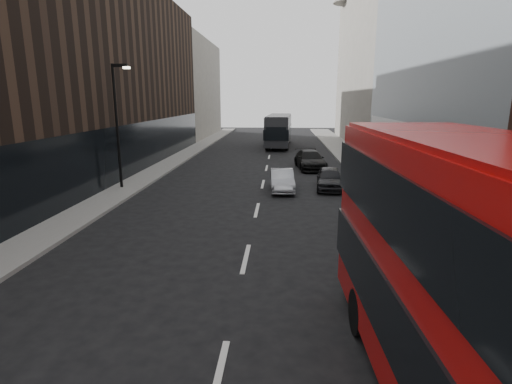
% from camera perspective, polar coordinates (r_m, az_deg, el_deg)
% --- Properties ---
extents(sidewalk_right, '(3.00, 80.00, 0.15)m').
position_cam_1_polar(sidewalk_right, '(30.67, 15.61, 2.99)').
color(sidewalk_right, slate).
rests_on(sidewalk_right, ground).
extents(sidewalk_left, '(2.00, 80.00, 0.15)m').
position_cam_1_polar(sidewalk_left, '(31.38, -13.34, 3.34)').
color(sidewalk_left, slate).
rests_on(sidewalk_left, ground).
extents(building_modern_block, '(5.03, 22.00, 20.00)m').
position_cam_1_polar(building_modern_block, '(27.94, 27.33, 21.38)').
color(building_modern_block, '#A1A7AB').
rests_on(building_modern_block, ground).
extents(building_victorian, '(6.50, 24.00, 21.00)m').
position_cam_1_polar(building_victorian, '(49.81, 16.34, 17.78)').
color(building_victorian, slate).
rests_on(building_victorian, ground).
extents(building_left_mid, '(5.00, 24.00, 14.00)m').
position_cam_1_polar(building_left_mid, '(36.84, -17.01, 15.37)').
color(building_left_mid, black).
rests_on(building_left_mid, ground).
extents(building_left_far, '(5.00, 20.00, 13.00)m').
position_cam_1_polar(building_left_far, '(57.97, -9.18, 14.29)').
color(building_left_far, slate).
rests_on(building_left_far, ground).
extents(street_lamp, '(1.06, 0.22, 7.00)m').
position_cam_1_polar(street_lamp, '(24.45, -19.15, 9.96)').
color(street_lamp, black).
rests_on(street_lamp, sidewalk_left).
extents(grey_bus, '(3.03, 10.86, 3.47)m').
position_cam_1_polar(grey_bus, '(45.24, 3.29, 8.89)').
color(grey_bus, black).
rests_on(grey_bus, ground).
extents(car_a, '(1.84, 3.91, 1.29)m').
position_cam_1_polar(car_a, '(24.10, 10.48, 1.94)').
color(car_a, black).
rests_on(car_a, ground).
extents(car_b, '(1.50, 3.81, 1.23)m').
position_cam_1_polar(car_b, '(23.36, 3.73, 1.71)').
color(car_b, '#97999F').
rests_on(car_b, ground).
extents(car_c, '(2.48, 4.97, 1.39)m').
position_cam_1_polar(car_c, '(30.82, 7.73, 4.57)').
color(car_c, black).
rests_on(car_c, ground).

